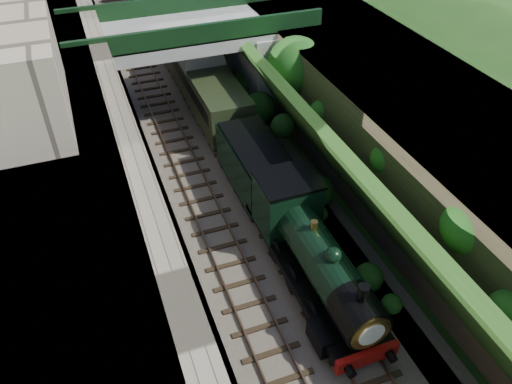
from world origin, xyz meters
The scene contains 13 objects.
trackbed centered at (0.00, 20.00, 0.10)m, with size 10.00×90.00×0.20m, color #473F38.
retaining_wall centered at (-5.50, 20.00, 3.50)m, with size 1.00×90.00×7.00m, color #756B56.
street_plateau_left centered at (-9.00, 20.00, 3.50)m, with size 6.00×90.00×7.00m, color #262628.
street_plateau_right centered at (9.50, 20.00, 3.12)m, with size 8.00×90.00×6.25m, color #262628.
embankment_slope centered at (4.92, 18.76, 2.64)m, with size 4.88×90.00×6.49m.
track_left centered at (-2.00, 20.00, 0.25)m, with size 2.50×90.00×0.20m.
track_right centered at (1.20, 20.00, 0.25)m, with size 2.50×90.00×0.20m.
road_bridge centered at (0.94, 24.00, 4.08)m, with size 16.00×6.40×7.25m.
building_near centered at (-9.50, 14.00, 9.00)m, with size 4.00×8.00×4.00m, color gray.
tree centered at (5.91, 19.00, 4.65)m, with size 3.60×3.80×6.60m.
locomotive centered at (1.20, 6.33, 1.89)m, with size 3.10×10.22×3.83m.
tender centered at (1.20, 13.69, 1.62)m, with size 2.70×6.00×3.05m.
coach_front centered at (1.20, 26.29, 2.05)m, with size 2.90×18.00×3.70m.
Camera 1 is at (-6.69, -7.40, 18.00)m, focal length 35.00 mm.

